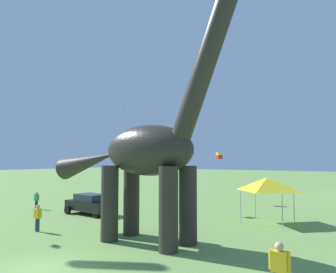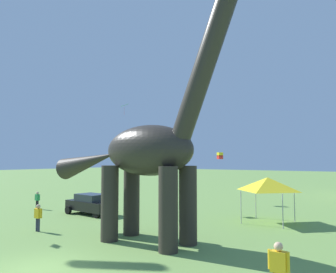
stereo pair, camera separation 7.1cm
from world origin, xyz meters
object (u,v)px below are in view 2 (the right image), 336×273
person_photographer (279,265)px  festival_canopy_tent (268,184)px  parked_sedan_left (91,204)px  kite_far_left (220,156)px  person_vendor_side (38,215)px  person_strolling_adult (37,198)px  kite_mid_right (124,106)px  dinosaur_sculpture (147,150)px

person_photographer → festival_canopy_tent: 12.91m
parked_sedan_left → kite_far_left: 13.65m
person_photographer → festival_canopy_tent: bearing=-18.1°
person_vendor_side → person_strolling_adult: 9.52m
person_strolling_adult → festival_canopy_tent: festival_canopy_tent is taller
person_vendor_side → kite_far_left: kite_far_left is taller
parked_sedan_left → person_photographer: (16.57, -7.62, 0.25)m
kite_mid_right → festival_canopy_tent: bearing=-0.8°
person_vendor_side → person_strolling_adult: size_ratio=1.07×
person_photographer → person_strolling_adult: bearing=35.0°
kite_mid_right → kite_far_left: bearing=52.2°
person_vendor_side → kite_mid_right: (-3.00, 10.58, 8.15)m
kite_far_left → kite_mid_right: 10.56m
person_vendor_side → person_photographer: (14.48, -1.66, 0.11)m
dinosaur_sculpture → kite_far_left: size_ratio=19.56×
parked_sedan_left → festival_canopy_tent: size_ratio=1.38×
person_vendor_side → person_photographer: person_photographer is taller
person_photographer → kite_mid_right: kite_mid_right is taller
dinosaur_sculpture → person_strolling_adult: bearing=-159.6°
person_vendor_side → kite_far_left: bearing=-126.2°
dinosaur_sculpture → person_photographer: 9.07m
person_photographer → festival_canopy_tent: size_ratio=0.55×
kite_mid_right → person_vendor_side: bearing=-74.1°
person_strolling_adult → kite_far_left: kite_far_left is taller
person_photographer → kite_mid_right: 22.81m
person_photographer → person_strolling_adult: 23.46m
dinosaur_sculpture → kite_mid_right: dinosaur_sculpture is taller
parked_sedan_left → person_strolling_adult: 5.90m
dinosaur_sculpture → kite_mid_right: bearing=171.8°
kite_far_left → kite_mid_right: bearing=-127.8°
person_strolling_adult → festival_canopy_tent: size_ratio=0.47×
dinosaur_sculpture → festival_canopy_tent: dinosaur_sculpture is taller
person_strolling_adult → person_vendor_side: bearing=35.3°
kite_far_left → kite_mid_right: kite_mid_right is taller
dinosaur_sculpture → person_vendor_side: 7.95m
parked_sedan_left → kite_far_left: bearing=72.8°
person_vendor_side → person_photographer: size_ratio=0.90×
festival_canopy_tent → kite_mid_right: 14.69m
dinosaur_sculpture → person_vendor_side: bearing=-132.5°
person_vendor_side → festival_canopy_tent: festival_canopy_tent is taller
parked_sedan_left → festival_canopy_tent: festival_canopy_tent is taller
kite_mid_right → parked_sedan_left: bearing=-78.8°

